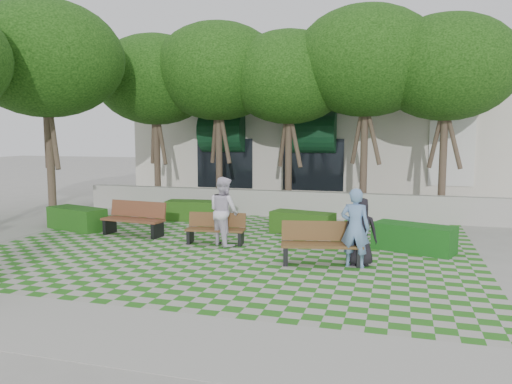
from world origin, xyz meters
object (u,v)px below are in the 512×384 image
(bench_east, at_px, (322,244))
(hedge_midright, at_px, (302,223))
(bench_west, at_px, (134,219))
(hedge_midleft, at_px, (195,211))
(person_blue, at_px, (355,228))
(hedge_west, at_px, (77,219))
(bench_mid, at_px, (216,229))
(person_white, at_px, (224,211))
(hedge_east, at_px, (414,238))
(person_dark, at_px, (360,232))

(bench_east, relative_size, hedge_midright, 1.03)
(bench_west, relative_size, hedge_midleft, 1.00)
(bench_west, xyz_separation_m, person_blue, (6.40, -1.73, 0.40))
(hedge_west, bearing_deg, bench_east, -14.10)
(bench_east, distance_m, hedge_west, 8.05)
(bench_mid, distance_m, person_white, 0.58)
(bench_west, bearing_deg, hedge_east, 7.46)
(bench_mid, relative_size, person_dark, 1.05)
(bench_east, distance_m, hedge_east, 2.73)
(hedge_midright, xyz_separation_m, person_white, (-1.69, -2.06, 0.58))
(bench_mid, relative_size, hedge_midleft, 0.84)
(hedge_midleft, height_order, person_blue, person_blue)
(hedge_midleft, distance_m, person_blue, 7.31)
(hedge_east, bearing_deg, hedge_midleft, 159.43)
(bench_west, xyz_separation_m, hedge_midright, (4.60, 1.58, -0.15))
(hedge_midleft, bearing_deg, bench_east, -41.84)
(bench_east, height_order, person_dark, person_dark)
(bench_mid, distance_m, bench_west, 2.67)
(hedge_midright, relative_size, hedge_midleft, 0.96)
(bench_west, bearing_deg, bench_east, -10.20)
(hedge_midright, bearing_deg, hedge_west, -169.24)
(hedge_east, bearing_deg, hedge_midright, 155.42)
(person_white, bearing_deg, bench_east, -167.54)
(hedge_east, xyz_separation_m, hedge_west, (-9.82, 0.12, -0.00))
(hedge_west, bearing_deg, person_dark, -12.04)
(person_blue, bearing_deg, bench_east, 0.71)
(bench_west, distance_m, hedge_midright, 4.86)
(hedge_midleft, relative_size, person_white, 1.05)
(person_dark, xyz_separation_m, person_white, (-3.59, 1.07, 0.14))
(hedge_midright, bearing_deg, bench_east, -71.90)
(bench_west, xyz_separation_m, hedge_east, (7.67, 0.17, -0.13))
(bench_east, height_order, bench_west, bench_west)
(hedge_west, relative_size, person_white, 1.06)
(hedge_west, distance_m, person_dark, 8.84)
(bench_east, bearing_deg, person_white, 144.94)
(hedge_midleft, distance_m, person_white, 4.00)
(hedge_east, distance_m, hedge_west, 9.82)
(bench_mid, height_order, person_blue, person_blue)
(bench_mid, xyz_separation_m, person_white, (0.26, -0.10, 0.51))
(hedge_east, relative_size, person_white, 1.07)
(hedge_west, relative_size, person_blue, 1.10)
(bench_west, relative_size, person_blue, 1.09)
(bench_mid, xyz_separation_m, person_dark, (3.85, -1.16, 0.37))
(hedge_midleft, bearing_deg, hedge_west, -138.47)
(bench_mid, xyz_separation_m, hedge_midleft, (-1.97, 3.18, -0.06))
(hedge_midleft, xyz_separation_m, person_dark, (5.82, -4.34, 0.43))
(hedge_midright, bearing_deg, person_blue, -61.47)
(bench_east, relative_size, bench_mid, 1.17)
(bench_west, distance_m, person_white, 2.98)
(bench_east, xyz_separation_m, hedge_midright, (-1.06, 3.24, -0.13))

